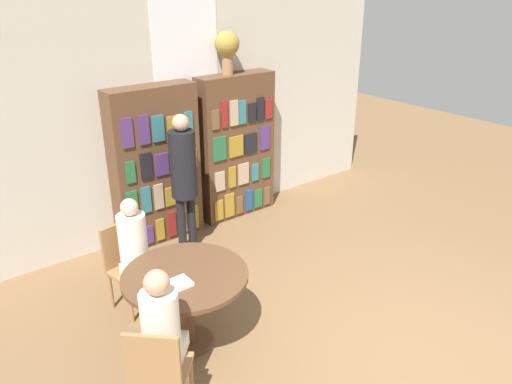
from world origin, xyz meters
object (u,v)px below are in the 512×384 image
reading_table (186,287)px  librarian_standing (183,170)px  seated_reader_left (136,251)px  chair_left_side (128,262)px  seated_reader_right (163,330)px  bookshelf_right (236,147)px  bookshelf_left (156,166)px  flower_vase (227,47)px  chair_near_camera (158,370)px

reading_table → librarian_standing: librarian_standing is taller
seated_reader_left → librarian_standing: bearing=-152.1°
chair_left_side → librarian_standing: librarian_standing is taller
seated_reader_right → bookshelf_right: bearing=89.0°
bookshelf_left → reading_table: size_ratio=1.77×
bookshelf_right → seated_reader_left: size_ratio=1.59×
bookshelf_right → reading_table: (-1.98, -1.98, -0.37)m
seated_reader_left → seated_reader_right: seated_reader_right is taller
bookshelf_left → flower_vase: 1.73m
flower_vase → chair_near_camera: 4.05m
bookshelf_right → chair_left_side: bookshelf_right is taller
bookshelf_right → chair_left_side: (-2.14, -1.10, -0.48)m
flower_vase → seated_reader_left: size_ratio=0.44×
chair_near_camera → bookshelf_left: bearing=105.9°
chair_near_camera → seated_reader_left: bearing=113.7°
flower_vase → chair_near_camera: bearing=-133.5°
chair_near_camera → seated_reader_right: (0.12, 0.13, 0.22)m
seated_reader_left → librarian_standing: size_ratio=0.72×
chair_near_camera → seated_reader_right: seated_reader_right is taller
flower_vase → seated_reader_left: 2.87m
seated_reader_right → chair_near_camera: bearing=-90.0°
flower_vase → chair_left_side: (-2.04, -1.11, -1.80)m
chair_near_camera → seated_reader_left: seated_reader_left is taller
bookshelf_right → chair_left_side: 2.46m
bookshelf_left → seated_reader_left: size_ratio=1.59×
bookshelf_left → flower_vase: size_ratio=3.66×
reading_table → chair_left_side: bearing=100.2°
reading_table → chair_near_camera: bearing=-133.8°
flower_vase → seated_reader_right: (-2.37, -2.50, -1.58)m
chair_near_camera → librarian_standing: (1.49, 2.12, 0.55)m
bookshelf_right → seated_reader_left: (-2.11, -1.28, -0.28)m
bookshelf_left → reading_table: 2.16m
seated_reader_left → librarian_standing: librarian_standing is taller
flower_vase → seated_reader_right: bearing=-133.5°
reading_table → bookshelf_left: bearing=68.7°
flower_vase → reading_table: bearing=-133.4°
seated_reader_left → bookshelf_right: bearing=-158.9°
chair_left_side → librarian_standing: bearing=-159.8°
seated_reader_left → reading_table: bearing=90.0°
bookshelf_left → librarian_standing: bookshelf_left is taller
bookshelf_left → librarian_standing: 0.52m
chair_near_camera → chair_left_side: bearing=117.0°
chair_left_side → seated_reader_right: size_ratio=0.71×
flower_vase → chair_left_side: bearing=-151.4°
chair_near_camera → reading_table: bearing=90.0°
bookshelf_right → chair_near_camera: bookshelf_right is taller
bookshelf_left → bookshelf_right: bearing=-0.0°
bookshelf_left → seated_reader_right: 2.81m
bookshelf_left → librarian_standing: (0.10, -0.50, 0.08)m
bookshelf_left → chair_left_side: (-0.93, -1.10, -0.48)m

